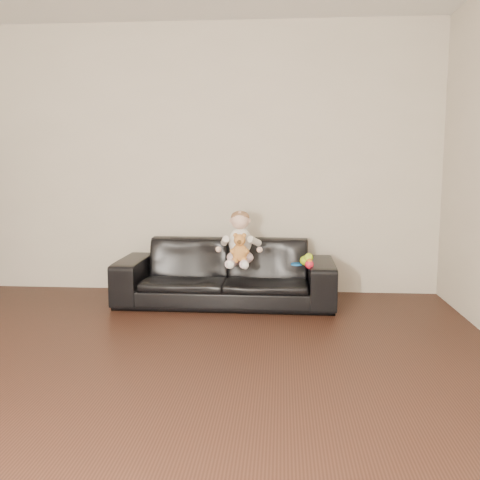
# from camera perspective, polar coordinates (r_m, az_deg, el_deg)

# --- Properties ---
(floor) EXTENTS (5.50, 5.50, 0.00)m
(floor) POSITION_cam_1_polar(r_m,az_deg,el_deg) (2.94, -16.27, -17.39)
(floor) COLOR #311A11
(floor) RESTS_ON ground
(wall_back) EXTENTS (5.00, 0.00, 5.00)m
(wall_back) POSITION_cam_1_polar(r_m,az_deg,el_deg) (5.32, -6.25, 8.52)
(wall_back) COLOR beige
(wall_back) RESTS_ON ground
(sofa) EXTENTS (1.95, 0.78, 0.57)m
(sofa) POSITION_cam_1_polar(r_m,az_deg,el_deg) (4.85, -1.54, -3.45)
(sofa) COLOR black
(sofa) RESTS_ON floor
(baby) EXTENTS (0.34, 0.41, 0.48)m
(baby) POSITION_cam_1_polar(r_m,az_deg,el_deg) (4.68, -0.01, -0.14)
(baby) COLOR silver
(baby) RESTS_ON sofa
(teddy_bear) EXTENTS (0.15, 0.15, 0.24)m
(teddy_bear) POSITION_cam_1_polar(r_m,az_deg,el_deg) (4.54, -0.03, -0.86)
(teddy_bear) COLOR #C67F38
(teddy_bear) RESTS_ON sofa
(toy_green) EXTENTS (0.11, 0.13, 0.09)m
(toy_green) POSITION_cam_1_polar(r_m,az_deg,el_deg) (4.71, 7.04, -2.19)
(toy_green) COLOR #AFE01A
(toy_green) RESTS_ON sofa
(toy_rattle) EXTENTS (0.08, 0.08, 0.08)m
(toy_rattle) POSITION_cam_1_polar(r_m,az_deg,el_deg) (4.57, 7.40, -2.61)
(toy_rattle) COLOR red
(toy_rattle) RESTS_ON sofa
(toy_blue_disc) EXTENTS (0.10, 0.10, 0.01)m
(toy_blue_disc) POSITION_cam_1_polar(r_m,az_deg,el_deg) (4.73, 6.05, -2.59)
(toy_blue_disc) COLOR blue
(toy_blue_disc) RESTS_ON sofa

